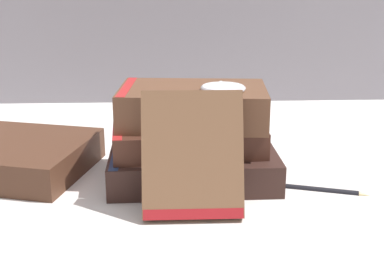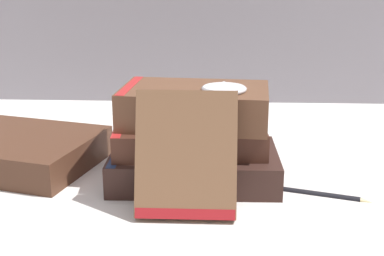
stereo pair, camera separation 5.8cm
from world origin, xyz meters
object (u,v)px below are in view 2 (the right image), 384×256
object	(u,v)px
book_flat_bottom	(193,166)
book_flat_top	(193,105)
pocket_watch	(224,89)
fountain_pen	(321,192)
book_leaning_front	(186,159)
book_side_left	(14,150)
book_flat_middle	(185,136)

from	to	relation	value
book_flat_bottom	book_flat_top	bearing A→B (deg)	91.31
pocket_watch	fountain_pen	size ratio (longest dim) A/B	0.50
book_leaning_front	fountain_pen	size ratio (longest dim) A/B	1.17
book_flat_bottom	book_flat_top	xyz separation A→B (m)	(-0.00, 0.01, 0.08)
book_flat_top	book_side_left	world-z (taller)	book_flat_top
book_side_left	pocket_watch	world-z (taller)	pocket_watch
book_flat_bottom	pocket_watch	world-z (taller)	pocket_watch
book_flat_bottom	book_side_left	world-z (taller)	book_side_left
book_flat_top	pocket_watch	xyz separation A→B (m)	(0.04, -0.02, 0.03)
book_flat_top	book_leaning_front	world-z (taller)	book_leaning_front
book_flat_middle	fountain_pen	size ratio (longest dim) A/B	1.67
book_flat_top	pocket_watch	world-z (taller)	pocket_watch
book_side_left	book_flat_middle	bearing A→B (deg)	6.14
book_leaning_front	book_flat_middle	bearing A→B (deg)	94.07
book_leaning_front	pocket_watch	xyz separation A→B (m)	(0.04, 0.09, 0.06)
pocket_watch	book_flat_top	bearing A→B (deg)	155.33
pocket_watch	book_flat_bottom	bearing A→B (deg)	173.65
book_flat_bottom	fountain_pen	world-z (taller)	book_flat_bottom
fountain_pen	book_flat_top	bearing A→B (deg)	178.26
book_flat_bottom	fountain_pen	distance (m)	0.17
book_flat_top	book_side_left	bearing A→B (deg)	176.78
book_side_left	fountain_pen	world-z (taller)	book_side_left
book_flat_top	book_side_left	distance (m)	0.28
book_flat_middle	book_leaning_front	xyz separation A→B (m)	(0.01, -0.11, 0.01)
book_flat_bottom	pocket_watch	xyz separation A→B (m)	(0.04, -0.00, 0.11)
book_flat_top	fountain_pen	distance (m)	0.20
book_side_left	pocket_watch	xyz separation A→B (m)	(0.30, -0.05, 0.11)
book_flat_middle	book_flat_top	world-z (taller)	book_flat_top
book_flat_bottom	fountain_pen	size ratio (longest dim) A/B	1.81
book_flat_top	book_flat_bottom	bearing A→B (deg)	-83.30
book_flat_bottom	pocket_watch	bearing A→B (deg)	-7.32
book_flat_middle	pocket_watch	world-z (taller)	pocket_watch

